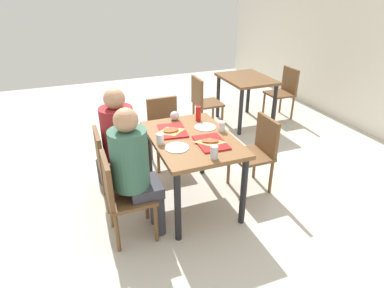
{
  "coord_description": "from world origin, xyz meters",
  "views": [
    {
      "loc": [
        2.69,
        -1.04,
        2.13
      ],
      "look_at": [
        0.0,
        0.0,
        0.68
      ],
      "focal_mm": 30.84,
      "sensor_mm": 36.0,
      "label": 1
    }
  ],
  "objects_px": {
    "background_chair_near": "(203,100)",
    "background_chair_far": "(284,89)",
    "plastic_cup_b": "(160,139)",
    "pizza_slice_a": "(171,130)",
    "chair_far_side": "(258,149)",
    "paper_plate_center": "(205,127)",
    "soda_can": "(214,152)",
    "handbag": "(108,175)",
    "plastic_cup_a": "(221,126)",
    "chair_left_end": "(165,127)",
    "pizza_slice_b": "(210,141)",
    "background_table": "(246,86)",
    "paper_plate_near_edge": "(177,148)",
    "main_table": "(192,147)",
    "tray_red_near": "(173,131)",
    "person_in_red": "(122,138)",
    "chair_near_left": "(111,163)",
    "chair_near_right": "(121,192)",
    "tray_red_far": "(211,143)",
    "person_in_brown_jacket": "(134,165)",
    "foil_bundle": "(175,116)",
    "condiment_bottle": "(198,114)"
  },
  "relations": [
    {
      "from": "paper_plate_center",
      "to": "pizza_slice_a",
      "type": "xyz_separation_m",
      "value": [
        -0.0,
        -0.37,
        0.02
      ]
    },
    {
      "from": "paper_plate_center",
      "to": "tray_red_far",
      "type": "bearing_deg",
      "value": -14.97
    },
    {
      "from": "pizza_slice_a",
      "to": "plastic_cup_b",
      "type": "xyz_separation_m",
      "value": [
        0.2,
        -0.17,
        0.03
      ]
    },
    {
      "from": "chair_far_side",
      "to": "paper_plate_center",
      "type": "distance_m",
      "value": 0.64
    },
    {
      "from": "paper_plate_near_edge",
      "to": "background_table",
      "type": "distance_m",
      "value": 2.59
    },
    {
      "from": "background_chair_near",
      "to": "background_chair_far",
      "type": "distance_m",
      "value": 1.47
    },
    {
      "from": "tray_red_near",
      "to": "background_chair_near",
      "type": "bearing_deg",
      "value": 147.24
    },
    {
      "from": "main_table",
      "to": "background_chair_near",
      "type": "relative_size",
      "value": 1.33
    },
    {
      "from": "chair_far_side",
      "to": "paper_plate_center",
      "type": "relative_size",
      "value": 3.78
    },
    {
      "from": "paper_plate_center",
      "to": "pizza_slice_a",
      "type": "distance_m",
      "value": 0.37
    },
    {
      "from": "plastic_cup_b",
      "to": "pizza_slice_a",
      "type": "bearing_deg",
      "value": 139.99
    },
    {
      "from": "condiment_bottle",
      "to": "paper_plate_near_edge",
      "type": "bearing_deg",
      "value": -38.82
    },
    {
      "from": "chair_left_end",
      "to": "pizza_slice_a",
      "type": "height_order",
      "value": "chair_left_end"
    },
    {
      "from": "main_table",
      "to": "pizza_slice_a",
      "type": "bearing_deg",
      "value": -136.68
    },
    {
      "from": "main_table",
      "to": "person_in_red",
      "type": "distance_m",
      "value": 0.69
    },
    {
      "from": "plastic_cup_a",
      "to": "background_table",
      "type": "distance_m",
      "value": 2.1
    },
    {
      "from": "paper_plate_near_edge",
      "to": "background_table",
      "type": "xyz_separation_m",
      "value": [
        -1.87,
        1.78,
        -0.13
      ]
    },
    {
      "from": "pizza_slice_a",
      "to": "soda_can",
      "type": "bearing_deg",
      "value": 15.68
    },
    {
      "from": "tray_red_far",
      "to": "person_in_brown_jacket",
      "type": "bearing_deg",
      "value": -83.64
    },
    {
      "from": "main_table",
      "to": "person_in_brown_jacket",
      "type": "distance_m",
      "value": 0.69
    },
    {
      "from": "chair_near_right",
      "to": "chair_left_end",
      "type": "distance_m",
      "value": 1.44
    },
    {
      "from": "pizza_slice_b",
      "to": "foil_bundle",
      "type": "distance_m",
      "value": 0.67
    },
    {
      "from": "person_in_brown_jacket",
      "to": "soda_can",
      "type": "xyz_separation_m",
      "value": [
        0.19,
        0.65,
        0.09
      ]
    },
    {
      "from": "pizza_slice_b",
      "to": "soda_can",
      "type": "relative_size",
      "value": 2.14
    },
    {
      "from": "plastic_cup_b",
      "to": "soda_can",
      "type": "relative_size",
      "value": 0.82
    },
    {
      "from": "plastic_cup_b",
      "to": "handbag",
      "type": "height_order",
      "value": "plastic_cup_b"
    },
    {
      "from": "chair_left_end",
      "to": "pizza_slice_b",
      "type": "height_order",
      "value": "chair_left_end"
    },
    {
      "from": "tray_red_far",
      "to": "chair_far_side",
      "type": "bearing_deg",
      "value": 106.49
    },
    {
      "from": "condiment_bottle",
      "to": "background_chair_near",
      "type": "relative_size",
      "value": 0.19
    },
    {
      "from": "pizza_slice_b",
      "to": "soda_can",
      "type": "bearing_deg",
      "value": -17.37
    },
    {
      "from": "plastic_cup_b",
      "to": "background_chair_near",
      "type": "height_order",
      "value": "plastic_cup_b"
    },
    {
      "from": "chair_near_left",
      "to": "pizza_slice_b",
      "type": "distance_m",
      "value": 1.04
    },
    {
      "from": "plastic_cup_a",
      "to": "background_chair_near",
      "type": "xyz_separation_m",
      "value": [
        -1.68,
        0.51,
        -0.32
      ]
    },
    {
      "from": "pizza_slice_a",
      "to": "background_table",
      "type": "relative_size",
      "value": 0.25
    },
    {
      "from": "foil_bundle",
      "to": "background_chair_far",
      "type": "distance_m",
      "value": 2.65
    },
    {
      "from": "paper_plate_center",
      "to": "plastic_cup_a",
      "type": "height_order",
      "value": "plastic_cup_a"
    },
    {
      "from": "pizza_slice_a",
      "to": "chair_left_end",
      "type": "bearing_deg",
      "value": 168.19
    },
    {
      "from": "chair_left_end",
      "to": "tray_red_near",
      "type": "distance_m",
      "value": 0.81
    },
    {
      "from": "paper_plate_center",
      "to": "pizza_slice_b",
      "type": "bearing_deg",
      "value": -16.38
    },
    {
      "from": "chair_near_left",
      "to": "paper_plate_center",
      "type": "height_order",
      "value": "chair_near_left"
    },
    {
      "from": "person_in_red",
      "to": "soda_can",
      "type": "relative_size",
      "value": 10.17
    },
    {
      "from": "chair_far_side",
      "to": "background_table",
      "type": "bearing_deg",
      "value": 154.75
    },
    {
      "from": "person_in_red",
      "to": "handbag",
      "type": "relative_size",
      "value": 3.88
    },
    {
      "from": "background_chair_near",
      "to": "background_chair_far",
      "type": "relative_size",
      "value": 1.0
    },
    {
      "from": "chair_near_left",
      "to": "main_table",
      "type": "bearing_deg",
      "value": 70.23
    },
    {
      "from": "main_table",
      "to": "pizza_slice_b",
      "type": "relative_size",
      "value": 4.23
    },
    {
      "from": "paper_plate_center",
      "to": "pizza_slice_b",
      "type": "distance_m",
      "value": 0.37
    },
    {
      "from": "foil_bundle",
      "to": "background_table",
      "type": "bearing_deg",
      "value": 127.79
    },
    {
      "from": "chair_near_left",
      "to": "tray_red_near",
      "type": "xyz_separation_m",
      "value": [
        0.08,
        0.63,
        0.28
      ]
    },
    {
      "from": "chair_left_end",
      "to": "pizza_slice_b",
      "type": "xyz_separation_m",
      "value": [
        1.13,
        0.11,
        0.3
      ]
    }
  ]
}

